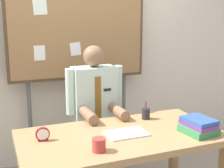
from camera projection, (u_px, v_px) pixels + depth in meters
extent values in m
cube|color=beige|center=(74.00, 42.00, 3.43)|extent=(6.40, 0.08, 2.70)
cube|color=#9E754C|center=(121.00, 137.00, 2.35)|extent=(1.54, 0.80, 0.05)
cube|color=#9E754C|center=(174.00, 150.00, 3.00)|extent=(0.07, 0.07, 0.70)
cube|color=#2D2D33|center=(95.00, 162.00, 3.04)|extent=(0.34, 0.30, 0.44)
cube|color=#B2CCBC|center=(94.00, 105.00, 2.92)|extent=(0.40, 0.22, 0.73)
sphere|color=brown|center=(94.00, 56.00, 2.82)|extent=(0.19, 0.19, 0.19)
cylinder|color=#B2CCBC|center=(71.00, 92.00, 2.79)|extent=(0.09, 0.09, 0.42)
cylinder|color=#B2CCBC|center=(117.00, 87.00, 2.95)|extent=(0.09, 0.09, 0.42)
cylinder|color=brown|center=(88.00, 115.00, 2.63)|extent=(0.09, 0.30, 0.09)
cylinder|color=brown|center=(119.00, 111.00, 2.74)|extent=(0.09, 0.30, 0.09)
cube|color=brown|center=(98.00, 102.00, 2.80)|extent=(0.06, 0.01, 0.47)
cube|color=black|center=(107.00, 90.00, 2.81)|extent=(0.07, 0.01, 0.02)
cube|color=#4C3823|center=(78.00, 27.00, 3.22)|extent=(1.48, 0.05, 1.10)
cube|color=olive|center=(79.00, 27.00, 3.21)|extent=(1.42, 0.04, 1.04)
cylinder|color=#59595E|center=(30.00, 125.00, 3.27)|extent=(0.04, 0.04, 1.00)
cylinder|color=#59595E|center=(123.00, 113.00, 3.66)|extent=(0.04, 0.04, 1.00)
cube|color=white|center=(40.00, 53.00, 3.09)|extent=(0.11, 0.00, 0.15)
cube|color=white|center=(76.00, 49.00, 3.22)|extent=(0.12, 0.00, 0.14)
cube|color=silver|center=(40.00, 4.00, 3.00)|extent=(0.15, 0.00, 0.20)
cube|color=#337F47|center=(198.00, 130.00, 2.35)|extent=(0.25, 0.27, 0.05)
cube|color=#72337F|center=(198.00, 124.00, 2.35)|extent=(0.20, 0.27, 0.03)
cube|color=#2D4C99|center=(199.00, 120.00, 2.35)|extent=(0.21, 0.26, 0.03)
cube|color=silver|center=(127.00, 133.00, 2.34)|extent=(0.31, 0.21, 0.01)
cylinder|color=maroon|center=(43.00, 134.00, 2.21)|extent=(0.10, 0.02, 0.10)
cylinder|color=white|center=(43.00, 135.00, 2.20)|extent=(0.08, 0.00, 0.08)
cube|color=maroon|center=(43.00, 140.00, 2.22)|extent=(0.07, 0.04, 0.01)
cylinder|color=#B23833|center=(99.00, 145.00, 2.03)|extent=(0.09, 0.09, 0.09)
cylinder|color=#262626|center=(146.00, 114.00, 2.68)|extent=(0.07, 0.07, 0.09)
cylinder|color=#263399|center=(147.00, 110.00, 2.66)|extent=(0.01, 0.01, 0.15)
cylinder|color=maroon|center=(145.00, 109.00, 2.68)|extent=(0.01, 0.01, 0.15)
cylinder|color=gold|center=(147.00, 109.00, 2.68)|extent=(0.01, 0.01, 0.15)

